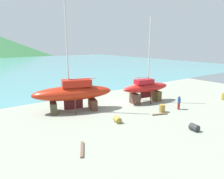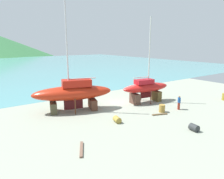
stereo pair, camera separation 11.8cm
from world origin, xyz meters
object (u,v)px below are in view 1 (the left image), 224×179
object	(u,v)px
sailboat_large_starboard	(73,93)
barrel_blue_faded	(117,120)
barrel_rust_far	(194,127)
worker	(179,102)
barrel_tipped_left	(224,97)
sailboat_far_slipway	(146,88)
barrel_tipped_right	(162,108)

from	to	relation	value
sailboat_large_starboard	barrel_blue_faded	distance (m)	6.44
barrel_rust_far	barrel_blue_faded	distance (m)	7.08
worker	barrel_blue_faded	xyz separation A→B (m)	(-8.36, 0.95, -0.56)
barrel_tipped_left	barrel_blue_faded	xyz separation A→B (m)	(-16.88, 2.05, -0.17)
sailboat_far_slipway	barrel_tipped_left	size ratio (longest dim) A/B	11.74
barrel_rust_far	barrel_tipped_right	distance (m)	5.39
sailboat_far_slipway	barrel_blue_faded	distance (m)	8.33
sailboat_far_slipway	barrel_tipped_left	bearing A→B (deg)	-22.10
sailboat_far_slipway	barrel_rust_far	bearing A→B (deg)	-99.82
sailboat_far_slipway	barrel_rust_far	distance (m)	9.74
sailboat_far_slipway	sailboat_large_starboard	distance (m)	9.50
worker	barrel_tipped_right	world-z (taller)	worker
sailboat_far_slipway	barrel_tipped_right	size ratio (longest dim) A/B	12.63
sailboat_large_starboard	barrel_tipped_left	xyz separation A→B (m)	(18.72, -7.95, -1.65)
sailboat_far_slipway	barrel_tipped_left	xyz separation A→B (m)	(9.51, -5.60, -1.44)
barrel_tipped_right	worker	bearing A→B (deg)	-12.16
barrel_tipped_right	barrel_tipped_left	bearing A→B (deg)	-8.40
sailboat_far_slipway	sailboat_large_starboard	bearing A→B (deg)	174.11
barrel_tipped_left	barrel_tipped_right	distance (m)	10.98
sailboat_large_starboard	barrel_tipped_left	distance (m)	20.40
barrel_rust_far	barrel_tipped_right	size ratio (longest dim) A/B	0.90
barrel_blue_faded	sailboat_large_starboard	bearing A→B (deg)	107.32
sailboat_far_slipway	barrel_rust_far	size ratio (longest dim) A/B	14.01
barrel_tipped_left	barrel_blue_faded	bearing A→B (deg)	173.07
barrel_tipped_left	barrel_blue_faded	distance (m)	17.00
worker	barrel_tipped_left	distance (m)	8.60
barrel_blue_faded	barrel_rust_far	bearing A→B (deg)	-51.94
sailboat_far_slipway	worker	xyz separation A→B (m)	(0.99, -4.50, -1.05)
sailboat_far_slipway	sailboat_large_starboard	world-z (taller)	sailboat_large_starboard
worker	barrel_blue_faded	bearing A→B (deg)	-147.39
barrel_tipped_left	barrel_rust_far	world-z (taller)	barrel_tipped_left
sailboat_large_starboard	worker	bearing A→B (deg)	163.27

